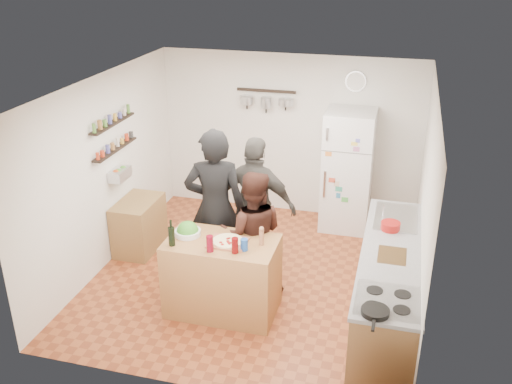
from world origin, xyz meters
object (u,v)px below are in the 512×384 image
(salt_canister, at_px, (244,245))
(red_bowl, at_px, (391,226))
(person_back, at_px, (256,206))
(prep_island, at_px, (222,276))
(person_center, at_px, (252,235))
(side_table, at_px, (139,225))
(skillet, at_px, (375,311))
(salad_bowl, at_px, (188,233))
(pepper_mill, at_px, (262,238))
(wall_clock, at_px, (356,81))
(fridge, at_px, (347,171))
(counter_run, at_px, (388,288))
(person_left, at_px, (215,208))
(wine_bottle, at_px, (172,236))

(salt_canister, xyz_separation_m, red_bowl, (1.51, 0.88, -0.01))
(person_back, bearing_deg, prep_island, 89.75)
(person_center, distance_m, side_table, 1.98)
(skillet, xyz_separation_m, side_table, (-3.34, 2.04, -0.58))
(salad_bowl, relative_size, pepper_mill, 1.71)
(wall_clock, bearing_deg, fridge, -90.00)
(person_center, height_order, counter_run, person_center)
(prep_island, height_order, counter_run, prep_island)
(person_center, height_order, person_back, person_back)
(skillet, height_order, fridge, fridge)
(salt_canister, distance_m, person_left, 0.93)
(counter_run, bearing_deg, side_table, 166.15)
(counter_run, distance_m, fridge, 2.46)
(salt_canister, bearing_deg, fridge, 73.15)
(wine_bottle, xyz_separation_m, salt_canister, (0.80, 0.10, -0.04))
(person_left, bearing_deg, person_center, 147.34)
(pepper_mill, relative_size, fridge, 0.10)
(person_center, relative_size, counter_run, 0.61)
(red_bowl, bearing_deg, side_table, 174.32)
(counter_run, height_order, side_table, counter_run)
(person_center, xyz_separation_m, side_table, (-1.82, 0.66, -0.43))
(salad_bowl, distance_m, person_center, 0.78)
(wine_bottle, xyz_separation_m, side_table, (-1.08, 1.32, -0.65))
(pepper_mill, height_order, red_bowl, pepper_mill)
(salad_bowl, xyz_separation_m, pepper_mill, (0.87, 0.00, 0.06))
(skillet, bearing_deg, fridge, 100.54)
(fridge, bearing_deg, wall_clock, 90.00)
(prep_island, bearing_deg, person_left, 114.43)
(pepper_mill, bearing_deg, person_center, 118.66)
(person_center, relative_size, fridge, 0.89)
(salad_bowl, bearing_deg, person_back, 60.70)
(wall_clock, bearing_deg, side_table, -146.48)
(side_table, bearing_deg, salt_canister, -32.97)
(salad_bowl, xyz_separation_m, fridge, (1.53, 2.50, -0.04))
(salad_bowl, xyz_separation_m, salt_canister, (0.72, -0.17, 0.04))
(prep_island, relative_size, side_table, 1.56)
(wine_bottle, height_order, counter_run, wine_bottle)
(prep_island, relative_size, person_left, 0.62)
(prep_island, bearing_deg, person_back, 82.90)
(salt_canister, relative_size, skillet, 0.52)
(wall_clock, distance_m, side_table, 3.69)
(skillet, relative_size, red_bowl, 1.16)
(pepper_mill, relative_size, counter_run, 0.07)
(prep_island, height_order, pepper_mill, pepper_mill)
(salad_bowl, bearing_deg, salt_canister, -13.28)
(person_center, height_order, red_bowl, person_center)
(salt_canister, xyz_separation_m, skillet, (1.46, -0.82, -0.03))
(prep_island, height_order, person_center, person_center)
(pepper_mill, distance_m, side_table, 2.37)
(person_center, distance_m, person_back, 0.60)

